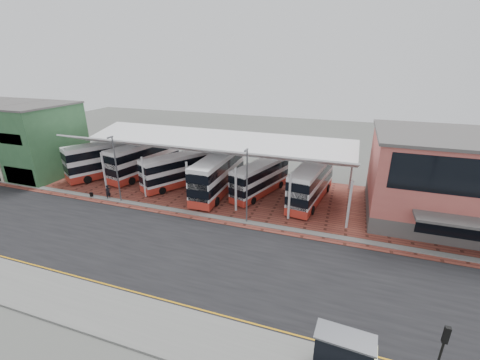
% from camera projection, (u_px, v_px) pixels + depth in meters
% --- Properties ---
extents(ground, '(140.00, 140.00, 0.00)m').
position_uv_depth(ground, '(204.00, 251.00, 29.00)').
color(ground, '#4E504B').
extents(road, '(120.00, 14.00, 0.02)m').
position_uv_depth(road, '(199.00, 256.00, 28.11)').
color(road, black).
rests_on(road, ground).
extents(forecourt, '(72.00, 16.00, 0.06)m').
position_uv_depth(forecourt, '(263.00, 198.00, 39.83)').
color(forecourt, brown).
rests_on(forecourt, ground).
extents(sidewalk, '(120.00, 4.00, 0.14)m').
position_uv_depth(sidewalk, '(145.00, 323.00, 21.04)').
color(sidewalk, slate).
rests_on(sidewalk, ground).
extents(north_kerb, '(120.00, 0.80, 0.14)m').
position_uv_depth(north_kerb, '(229.00, 219.00, 34.44)').
color(north_kerb, slate).
rests_on(north_kerb, ground).
extents(yellow_line_near, '(120.00, 0.12, 0.01)m').
position_uv_depth(yellow_line_near, '(162.00, 303.00, 22.82)').
color(yellow_line_near, orange).
rests_on(yellow_line_near, road).
extents(yellow_line_far, '(120.00, 0.12, 0.01)m').
position_uv_depth(yellow_line_far, '(164.00, 300.00, 23.09)').
color(yellow_line_far, orange).
rests_on(yellow_line_far, road).
extents(canopy, '(37.00, 11.63, 7.07)m').
position_uv_depth(canopy, '(206.00, 145.00, 41.04)').
color(canopy, silver).
rests_on(canopy, ground).
extents(terminal, '(18.40, 14.40, 9.25)m').
position_uv_depth(terminal, '(467.00, 180.00, 32.52)').
color(terminal, '#4F4C4A').
rests_on(terminal, ground).
extents(shop_green, '(6.40, 10.20, 10.22)m').
position_uv_depth(shop_green, '(46.00, 141.00, 46.05)').
color(shop_green, '#34633A').
rests_on(shop_green, ground).
extents(shop_cream, '(6.40, 10.20, 10.22)m').
position_uv_depth(shop_cream, '(13.00, 137.00, 48.05)').
color(shop_cream, beige).
rests_on(shop_cream, ground).
extents(lamp_west, '(0.16, 0.90, 8.07)m').
position_uv_depth(lamp_west, '(116.00, 167.00, 37.26)').
color(lamp_west, '#505257').
rests_on(lamp_west, ground).
extents(lamp_east, '(0.16, 0.90, 8.07)m').
position_uv_depth(lamp_east, '(247.00, 184.00, 32.35)').
color(lamp_east, '#505257').
rests_on(lamp_east, ground).
extents(bus_0, '(8.37, 11.72, 4.92)m').
position_uv_depth(bus_0, '(110.00, 159.00, 46.65)').
color(bus_0, white).
rests_on(bus_0, forecourt).
extents(bus_1, '(5.22, 12.04, 4.84)m').
position_uv_depth(bus_1, '(144.00, 159.00, 46.57)').
color(bus_1, white).
rests_on(bus_1, forecourt).
extents(bus_2, '(7.34, 10.26, 4.31)m').
position_uv_depth(bus_2, '(179.00, 170.00, 42.87)').
color(bus_2, white).
rests_on(bus_2, forecourt).
extents(bus_3, '(3.00, 11.91, 4.91)m').
position_uv_depth(bus_3, '(218.00, 174.00, 40.50)').
color(bus_3, white).
rests_on(bus_3, forecourt).
extents(bus_4, '(5.25, 10.20, 4.11)m').
position_uv_depth(bus_4, '(260.00, 178.00, 40.24)').
color(bus_4, white).
rests_on(bus_4, forecourt).
extents(bus_5, '(4.19, 11.49, 4.63)m').
position_uv_depth(bus_5, '(311.00, 183.00, 38.18)').
color(bus_5, white).
rests_on(bus_5, forecourt).
extents(pedestrian, '(0.60, 0.74, 1.77)m').
position_uv_depth(pedestrian, '(108.00, 192.00, 39.13)').
color(pedestrian, black).
rests_on(pedestrian, forecourt).
extents(suitcase, '(0.34, 0.24, 0.59)m').
position_uv_depth(suitcase, '(91.00, 195.00, 39.83)').
color(suitcase, black).
rests_on(suitcase, forecourt).
extents(bus_shelter, '(3.28, 1.68, 2.55)m').
position_uv_depth(bus_shelter, '(348.00, 356.00, 16.82)').
color(bus_shelter, black).
rests_on(bus_shelter, sidewalk).
extents(traffic_signal_west, '(0.27, 0.22, 4.03)m').
position_uv_depth(traffic_signal_west, '(442.00, 348.00, 15.95)').
color(traffic_signal_west, black).
rests_on(traffic_signal_west, sidewalk).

